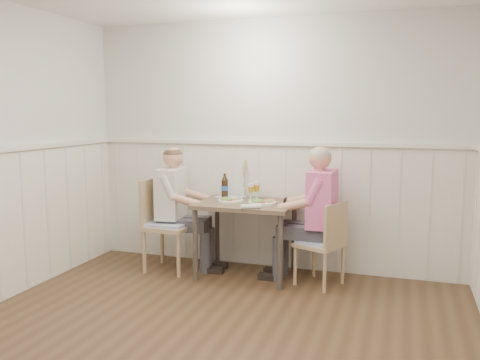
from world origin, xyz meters
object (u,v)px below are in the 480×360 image
Objects in this scene: diner_cream at (175,217)px; grass_vase at (243,179)px; chair_right at (324,241)px; man_in_pink at (317,225)px; beer_bottle at (225,187)px; chair_left at (164,221)px; dining_table at (246,212)px.

grass_vase is (0.65, 0.30, 0.39)m from diner_cream.
grass_vase is (-0.93, 0.38, 0.50)m from chair_right.
grass_vase is at bearing 160.45° from man_in_pink.
man_in_pink is 1.08m from beer_bottle.
chair_left reaches higher than chair_right.
chair_left is (-1.66, -0.01, 0.08)m from chair_right.
chair_left reaches higher than dining_table.
dining_table is 0.82m from chair_right.
dining_table is 0.44m from grass_vase.
diner_cream is 0.61m from beer_bottle.
dining_table is 0.73× the size of diner_cream.
dining_table is at bearing 5.14° from chair_left.
diner_cream is 0.82m from grass_vase.
chair_right is 1.67m from chair_left.
diner_cream is at bearing 177.34° from chair_right.
beer_bottle is at bearing 165.39° from chair_right.
beer_bottle is at bearing 27.81° from chair_left.
beer_bottle is at bearing 24.00° from diner_cream.
chair_right is at bearing -2.66° from diner_cream.
man_in_pink is at bearing -19.55° from grass_vase.
diner_cream is 5.16× the size of beer_bottle.
diner_cream is (0.09, 0.08, 0.03)m from chair_left.
chair_right is at bearing 0.38° from chair_left.
beer_bottle is at bearing 168.37° from man_in_pink.
chair_right is at bearing -4.85° from dining_table.
beer_bottle is 0.61× the size of grass_vase.
man_in_pink is 1.50m from diner_cream.
beer_bottle is at bearing -152.33° from grass_vase.
chair_left is at bearing -135.28° from diner_cream.
chair_left is 0.73× the size of diner_cream.
grass_vase reaches higher than beer_bottle.
grass_vase is (-0.13, 0.31, 0.28)m from dining_table.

